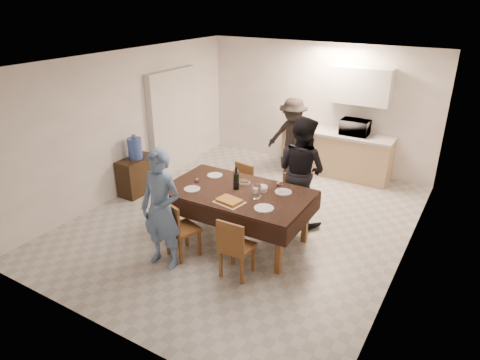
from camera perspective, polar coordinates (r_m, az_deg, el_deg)
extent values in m
cube|color=#B3B3AE|center=(7.21, 0.72, -5.29)|extent=(5.00, 6.00, 0.02)
cube|color=white|center=(6.36, 0.84, 15.64)|extent=(5.00, 6.00, 0.02)
cube|color=white|center=(9.28, 10.27, 9.69)|extent=(5.00, 0.02, 2.60)
cube|color=white|center=(4.56, -18.68, -6.44)|extent=(5.00, 0.02, 2.60)
cube|color=white|center=(8.16, -14.71, 7.34)|extent=(0.02, 6.00, 2.60)
cube|color=white|center=(5.91, 22.20, 0.07)|extent=(0.02, 6.00, 2.60)
cube|color=beige|center=(9.02, -8.82, 7.73)|extent=(0.15, 1.40, 2.10)
cube|color=tan|center=(9.06, 12.66, 3.36)|extent=(2.20, 0.60, 0.86)
cube|color=#B0AFAB|center=(8.91, 12.92, 6.10)|extent=(2.24, 0.64, 0.05)
cube|color=silver|center=(8.73, 15.70, 12.02)|extent=(1.20, 0.34, 0.70)
cube|color=black|center=(6.28, -0.35, -1.64)|extent=(2.14, 1.27, 0.04)
cube|color=brown|center=(6.46, -0.35, -4.96)|extent=(0.08, 0.08, 0.78)
cube|color=brown|center=(6.14, -7.63, -6.49)|extent=(0.50, 0.50, 0.05)
cube|color=brown|center=(5.91, -8.83, -5.24)|extent=(0.39, 0.16, 0.43)
cube|color=brown|center=(5.70, -0.39, -8.92)|extent=(0.41, 0.41, 0.05)
cube|color=brown|center=(5.44, -1.38, -7.71)|extent=(0.40, 0.05, 0.42)
cube|color=brown|center=(7.23, -0.31, -1.47)|extent=(0.44, 0.44, 0.05)
cube|color=brown|center=(7.00, -1.06, -0.29)|extent=(0.39, 0.09, 0.41)
cube|color=brown|center=(6.86, 6.14, -3.15)|extent=(0.44, 0.44, 0.05)
cube|color=brown|center=(6.62, 5.58, -1.97)|extent=(0.38, 0.10, 0.41)
cube|color=black|center=(8.25, -13.48, 0.59)|extent=(0.37, 0.75, 0.69)
cylinder|color=#3C5DB2|center=(8.06, -13.84, 4.12)|extent=(0.26, 0.26, 0.39)
cylinder|color=white|center=(6.03, 2.24, -1.53)|extent=(0.12, 0.12, 0.19)
cube|color=#C18838|center=(5.92, -1.44, -2.80)|extent=(0.43, 0.35, 0.05)
cylinder|color=silver|center=(6.26, 2.85, -1.15)|extent=(0.19, 0.19, 0.07)
cylinder|color=silver|center=(6.50, 0.55, -0.33)|extent=(0.18, 0.18, 0.03)
cylinder|color=silver|center=(6.35, -6.40, -1.19)|extent=(0.24, 0.24, 0.01)
cylinder|color=silver|center=(5.76, 3.21, -3.78)|extent=(0.27, 0.27, 0.02)
cylinder|color=silver|center=(6.79, -3.37, 0.63)|extent=(0.24, 0.24, 0.01)
cylinder|color=silver|center=(6.25, 5.79, -1.59)|extent=(0.25, 0.25, 0.01)
imported|color=silver|center=(8.77, 15.09, 6.80)|extent=(0.55, 0.37, 0.30)
imported|color=#54729C|center=(5.80, -10.46, -3.88)|extent=(0.64, 0.44, 1.69)
imported|color=black|center=(6.88, 8.13, 1.23)|extent=(1.01, 0.87, 1.78)
imported|color=black|center=(8.81, 6.98, 5.72)|extent=(1.03, 0.59, 1.59)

